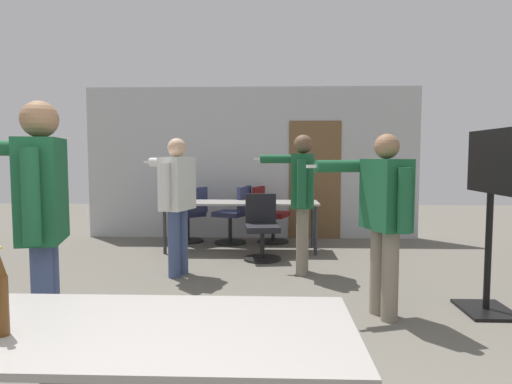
{
  "coord_description": "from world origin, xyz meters",
  "views": [
    {
      "loc": [
        0.37,
        -1.5,
        1.45
      ],
      "look_at": [
        0.2,
        2.87,
        1.1
      ],
      "focal_mm": 32.0,
      "sensor_mm": 36.0,
      "label": 1
    }
  ],
  "objects": [
    {
      "name": "conference_table_near",
      "position": [
        -0.2,
        0.3,
        0.69
      ],
      "size": [
        1.82,
        0.84,
        0.75
      ],
      "color": "gray",
      "rests_on": "ground_plane"
    },
    {
      "name": "person_near_casual",
      "position": [
        -0.79,
        3.9,
        0.99
      ],
      "size": [
        0.72,
        0.83,
        1.66
      ],
      "rotation": [
        0.0,
        0.0,
        1.27
      ],
      "color": "#3D4C75",
      "rests_on": "ground_plane"
    },
    {
      "name": "conference_table_far",
      "position": [
        -0.12,
        5.37,
        0.69
      ],
      "size": [
        2.34,
        0.66,
        0.75
      ],
      "color": "gray",
      "rests_on": "ground_plane"
    },
    {
      "name": "office_chair_mid_tucked",
      "position": [
        -0.27,
        5.93,
        0.45
      ],
      "size": [
        0.65,
        0.61,
        0.95
      ],
      "rotation": [
        0.0,
        0.0,
        1.19
      ],
      "color": "black",
      "rests_on": "ground_plane"
    },
    {
      "name": "person_left_plaid",
      "position": [
        1.35,
        2.54,
        0.98
      ],
      "size": [
        0.89,
        0.68,
        1.64
      ],
      "rotation": [
        0.0,
        0.0,
        1.87
      ],
      "color": "slate",
      "rests_on": "ground_plane"
    },
    {
      "name": "beer_bottle",
      "position": [
        -0.69,
        0.18,
        0.92
      ],
      "size": [
        0.06,
        0.06,
        0.35
      ],
      "color": "#563314",
      "rests_on": "conference_table_near"
    },
    {
      "name": "person_center_tall",
      "position": [
        -1.18,
        1.46,
        1.09
      ],
      "size": [
        0.91,
        0.64,
        1.81
      ],
      "rotation": [
        0.0,
        0.0,
        1.82
      ],
      "color": "#3D4C75",
      "rests_on": "ground_plane"
    },
    {
      "name": "office_chair_far_left",
      "position": [
        0.22,
        4.83,
        0.42
      ],
      "size": [
        0.52,
        0.57,
        0.9
      ],
      "rotation": [
        0.0,
        0.0,
        3.26
      ],
      "color": "black",
      "rests_on": "ground_plane"
    },
    {
      "name": "office_chair_side_rolled",
      "position": [
        0.3,
        6.09,
        0.44
      ],
      "size": [
        0.64,
        0.6,
        0.93
      ],
      "rotation": [
        0.0,
        0.0,
        4.36
      ],
      "color": "black",
      "rests_on": "ground_plane"
    },
    {
      "name": "tv_screen",
      "position": [
        2.36,
        2.72,
        1.02
      ],
      "size": [
        0.44,
        0.92,
        1.69
      ],
      "rotation": [
        0.0,
        0.0,
        -1.57
      ],
      "color": "black",
      "rests_on": "ground_plane"
    },
    {
      "name": "person_far_watching",
      "position": [
        0.72,
        4.05,
        1.02
      ],
      "size": [
        0.77,
        0.75,
        1.7
      ],
      "rotation": [
        0.0,
        0.0,
        1.46
      ],
      "color": "slate",
      "rests_on": "ground_plane"
    },
    {
      "name": "back_wall",
      "position": [
        0.03,
        6.52,
        1.31
      ],
      "size": [
        5.81,
        0.12,
        2.64
      ],
      "color": "#B2B5B7",
      "rests_on": "ground_plane"
    },
    {
      "name": "office_chair_near_pushed",
      "position": [
        -1.01,
        6.0,
        0.44
      ],
      "size": [
        0.67,
        0.69,
        0.94
      ],
      "rotation": [
        0.0,
        0.0,
        0.67
      ],
      "color": "black",
      "rests_on": "ground_plane"
    }
  ]
}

